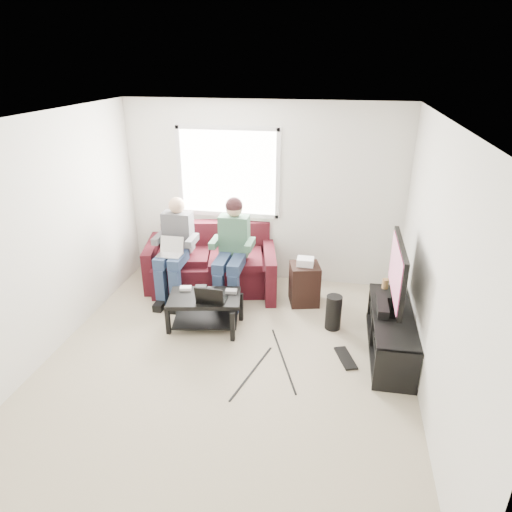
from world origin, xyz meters
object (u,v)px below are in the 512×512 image
object	(u,v)px
sofa	(211,265)
tv	(397,273)
coffee_table	(205,304)
subwoofer	(333,312)
end_table	(304,283)
tv_stand	(390,335)

from	to	relation	value
sofa	tv	distance (m)	2.76
coffee_table	tv	bearing A→B (deg)	-0.26
sofa	subwoofer	size ratio (longest dim) A/B	4.70
subwoofer	end_table	bearing A→B (deg)	125.49
coffee_table	end_table	bearing A→B (deg)	36.47
coffee_table	tv	world-z (taller)	tv
tv_stand	subwoofer	bearing A→B (deg)	149.87
coffee_table	tv	xyz separation A→B (m)	(2.21, -0.01, 0.63)
sofa	subwoofer	world-z (taller)	sofa
subwoofer	sofa	bearing A→B (deg)	154.88
subwoofer	tv_stand	bearing A→B (deg)	-30.13
sofa	tv	xyz separation A→B (m)	(2.44, -1.12, 0.62)
coffee_table	tv_stand	distance (m)	2.22
tv	sofa	bearing A→B (deg)	155.39
tv	subwoofer	world-z (taller)	tv
tv_stand	tv	world-z (taller)	tv
end_table	sofa	bearing A→B (deg)	169.28
sofa	tv_stand	size ratio (longest dim) A/B	1.42
coffee_table	tv_stand	xyz separation A→B (m)	(2.21, -0.11, -0.10)
tv	subwoofer	size ratio (longest dim) A/B	2.49
subwoofer	end_table	world-z (taller)	end_table
sofa	tv	world-z (taller)	tv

